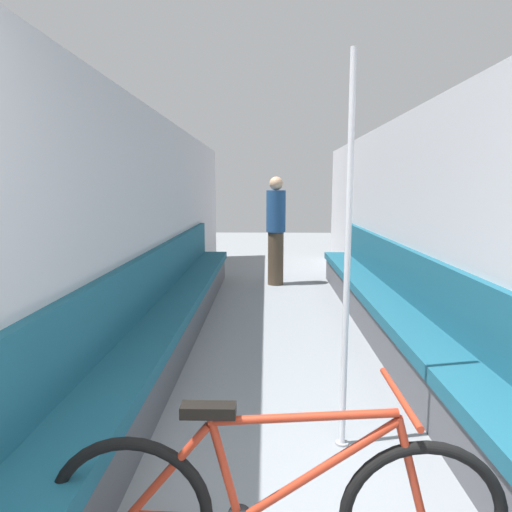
{
  "coord_description": "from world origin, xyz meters",
  "views": [
    {
      "loc": [
        -0.15,
        -0.5,
        1.53
      ],
      "look_at": [
        -0.23,
        2.85,
        1.03
      ],
      "focal_mm": 32.0,
      "sensor_mm": 36.0,
      "label": 1
    }
  ],
  "objects_px": {
    "bicycle": "(275,510)",
    "passenger_standing": "(276,230)",
    "bench_seat_row_left": "(172,314)",
    "bench_seat_row_right": "(394,315)",
    "grab_pole_near": "(347,263)"
  },
  "relations": [
    {
      "from": "bicycle",
      "to": "passenger_standing",
      "type": "distance_m",
      "value": 5.61
    },
    {
      "from": "bench_seat_row_left",
      "to": "passenger_standing",
      "type": "xyz_separation_m",
      "value": [
        1.07,
        2.83,
        0.57
      ]
    },
    {
      "from": "bench_seat_row_right",
      "to": "bicycle",
      "type": "height_order",
      "value": "bench_seat_row_right"
    },
    {
      "from": "bench_seat_row_right",
      "to": "grab_pole_near",
      "type": "bearing_deg",
      "value": -114.03
    },
    {
      "from": "bicycle",
      "to": "grab_pole_near",
      "type": "xyz_separation_m",
      "value": [
        0.43,
        1.02,
        0.77
      ]
    },
    {
      "from": "grab_pole_near",
      "to": "passenger_standing",
      "type": "relative_size",
      "value": 1.34
    },
    {
      "from": "grab_pole_near",
      "to": "passenger_standing",
      "type": "distance_m",
      "value": 4.58
    },
    {
      "from": "bench_seat_row_left",
      "to": "grab_pole_near",
      "type": "distance_m",
      "value": 2.36
    },
    {
      "from": "grab_pole_near",
      "to": "passenger_standing",
      "type": "xyz_separation_m",
      "value": [
        -0.31,
        4.56,
        -0.23
      ]
    },
    {
      "from": "bench_seat_row_left",
      "to": "bench_seat_row_right",
      "type": "xyz_separation_m",
      "value": [
        2.16,
        0.0,
        0.0
      ]
    },
    {
      "from": "bench_seat_row_left",
      "to": "bicycle",
      "type": "bearing_deg",
      "value": -70.78
    },
    {
      "from": "bicycle",
      "to": "grab_pole_near",
      "type": "bearing_deg",
      "value": 80.36
    },
    {
      "from": "bench_seat_row_left",
      "to": "bicycle",
      "type": "height_order",
      "value": "bench_seat_row_left"
    },
    {
      "from": "bench_seat_row_left",
      "to": "bicycle",
      "type": "relative_size",
      "value": 3.9
    },
    {
      "from": "bench_seat_row_left",
      "to": "bench_seat_row_right",
      "type": "relative_size",
      "value": 1.0
    }
  ]
}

